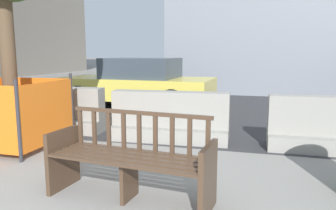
{
  "coord_description": "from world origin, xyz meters",
  "views": [
    {
      "loc": [
        1.32,
        -2.19,
        1.48
      ],
      "look_at": [
        0.11,
        2.25,
        0.75
      ],
      "focal_mm": 35.0,
      "sensor_mm": 36.0,
      "label": 1
    }
  ],
  "objects_px": {
    "jersey_barrier_centre": "(170,120)",
    "jersey_barrier_left": "(54,113)",
    "car_taxi_near": "(138,83)",
    "construction_fence": "(12,111)",
    "street_bench": "(130,161)"
  },
  "relations": [
    {
      "from": "jersey_barrier_centre",
      "to": "jersey_barrier_left",
      "type": "bearing_deg",
      "value": 176.89
    },
    {
      "from": "construction_fence",
      "to": "car_taxi_near",
      "type": "relative_size",
      "value": 0.32
    },
    {
      "from": "street_bench",
      "to": "car_taxi_near",
      "type": "xyz_separation_m",
      "value": [
        -1.95,
        5.43,
        0.27
      ]
    },
    {
      "from": "street_bench",
      "to": "car_taxi_near",
      "type": "bearing_deg",
      "value": 109.71
    },
    {
      "from": "street_bench",
      "to": "jersey_barrier_centre",
      "type": "bearing_deg",
      "value": 95.02
    },
    {
      "from": "jersey_barrier_left",
      "to": "construction_fence",
      "type": "distance_m",
      "value": 1.17
    },
    {
      "from": "jersey_barrier_centre",
      "to": "jersey_barrier_left",
      "type": "xyz_separation_m",
      "value": [
        -2.36,
        0.13,
        0.0
      ]
    },
    {
      "from": "jersey_barrier_centre",
      "to": "construction_fence",
      "type": "xyz_separation_m",
      "value": [
        -2.34,
        -1.02,
        0.23
      ]
    },
    {
      "from": "street_bench",
      "to": "jersey_barrier_left",
      "type": "xyz_separation_m",
      "value": [
        -2.56,
        2.48,
        -0.06
      ]
    },
    {
      "from": "construction_fence",
      "to": "car_taxi_near",
      "type": "height_order",
      "value": "car_taxi_near"
    },
    {
      "from": "jersey_barrier_left",
      "to": "construction_fence",
      "type": "bearing_deg",
      "value": -88.87
    },
    {
      "from": "construction_fence",
      "to": "car_taxi_near",
      "type": "distance_m",
      "value": 4.15
    },
    {
      "from": "street_bench",
      "to": "jersey_barrier_centre",
      "type": "distance_m",
      "value": 2.36
    },
    {
      "from": "construction_fence",
      "to": "street_bench",
      "type": "bearing_deg",
      "value": -27.66
    },
    {
      "from": "jersey_barrier_left",
      "to": "car_taxi_near",
      "type": "height_order",
      "value": "car_taxi_near"
    }
  ]
}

